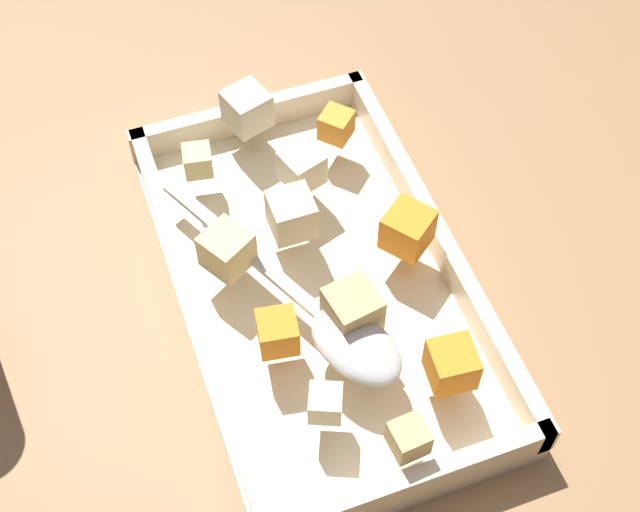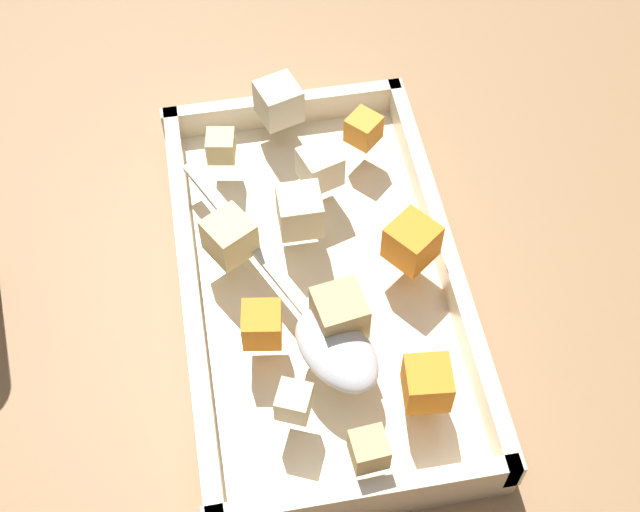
# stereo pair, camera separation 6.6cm
# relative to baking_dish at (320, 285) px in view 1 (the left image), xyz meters

# --- Properties ---
(ground_plane) EXTENTS (4.00, 4.00, 0.00)m
(ground_plane) POSITION_rel_baking_dish_xyz_m (-0.01, -0.00, -0.01)
(ground_plane) COLOR #936D47
(baking_dish) EXTENTS (0.36, 0.21, 0.04)m
(baking_dish) POSITION_rel_baking_dish_xyz_m (0.00, 0.00, 0.00)
(baking_dish) COLOR beige
(baking_dish) RESTS_ON ground_plane
(carrot_chunk_far_right) EXTENTS (0.03, 0.03, 0.03)m
(carrot_chunk_far_right) POSITION_rel_baking_dish_xyz_m (0.05, -0.05, 0.04)
(carrot_chunk_far_right) COLOR orange
(carrot_chunk_far_right) RESTS_ON baking_dish
(carrot_chunk_mid_left) EXTENTS (0.03, 0.03, 0.03)m
(carrot_chunk_mid_left) POSITION_rel_baking_dish_xyz_m (0.12, 0.05, 0.04)
(carrot_chunk_mid_left) COLOR orange
(carrot_chunk_mid_left) RESTS_ON baking_dish
(carrot_chunk_front_center) EXTENTS (0.05, 0.05, 0.03)m
(carrot_chunk_front_center) POSITION_rel_baking_dish_xyz_m (0.00, 0.07, 0.05)
(carrot_chunk_front_center) COLOR orange
(carrot_chunk_front_center) RESTS_ON baking_dish
(carrot_chunk_corner_sw) EXTENTS (0.03, 0.03, 0.02)m
(carrot_chunk_corner_sw) POSITION_rel_baking_dish_xyz_m (-0.12, 0.06, 0.04)
(carrot_chunk_corner_sw) COLOR orange
(carrot_chunk_corner_sw) RESTS_ON baking_dish
(potato_chunk_far_left) EXTENTS (0.03, 0.03, 0.03)m
(potato_chunk_far_left) POSITION_rel_baking_dish_xyz_m (-0.04, -0.01, 0.05)
(potato_chunk_far_left) COLOR beige
(potato_chunk_far_left) RESTS_ON baking_dish
(potato_chunk_heap_top) EXTENTS (0.02, 0.02, 0.02)m
(potato_chunk_heap_top) POSITION_rel_baking_dish_xyz_m (0.15, 0.00, 0.04)
(potato_chunk_heap_top) COLOR tan
(potato_chunk_heap_top) RESTS_ON baking_dish
(potato_chunk_back_center) EXTENTS (0.04, 0.04, 0.03)m
(potato_chunk_back_center) POSITION_rel_baking_dish_xyz_m (0.05, 0.00, 0.05)
(potato_chunk_back_center) COLOR tan
(potato_chunk_back_center) RESTS_ON baking_dish
(potato_chunk_center) EXTENTS (0.03, 0.03, 0.02)m
(potato_chunk_center) POSITION_rel_baking_dish_xyz_m (-0.12, -0.06, 0.04)
(potato_chunk_center) COLOR #E0CC89
(potato_chunk_center) RESTS_ON baking_dish
(potato_chunk_heap_side) EXTENTS (0.04, 0.04, 0.03)m
(potato_chunk_heap_side) POSITION_rel_baking_dish_xyz_m (-0.02, -0.06, 0.05)
(potato_chunk_heap_side) COLOR #E0CC89
(potato_chunk_heap_side) RESTS_ON baking_dish
(potato_chunk_corner_se) EXTENTS (0.03, 0.03, 0.02)m
(potato_chunk_corner_se) POSITION_rel_baking_dish_xyz_m (0.11, -0.04, 0.04)
(potato_chunk_corner_se) COLOR beige
(potato_chunk_corner_se) RESTS_ON baking_dish
(parsnip_chunk_near_right) EXTENTS (0.04, 0.04, 0.03)m
(parsnip_chunk_near_right) POSITION_rel_baking_dish_xyz_m (-0.15, -0.01, 0.05)
(parsnip_chunk_near_right) COLOR beige
(parsnip_chunk_near_right) RESTS_ON baking_dish
(parsnip_chunk_corner_nw) EXTENTS (0.04, 0.04, 0.03)m
(parsnip_chunk_corner_nw) POSITION_rel_baking_dish_xyz_m (-0.08, 0.01, 0.04)
(parsnip_chunk_corner_nw) COLOR beige
(parsnip_chunk_corner_nw) RESTS_ON baking_dish
(serving_spoon) EXTENTS (0.24, 0.13, 0.02)m
(serving_spoon) POSITION_rel_baking_dish_xyz_m (0.07, -0.00, 0.04)
(serving_spoon) COLOR silver
(serving_spoon) RESTS_ON baking_dish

